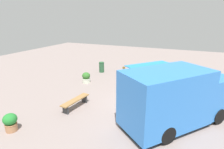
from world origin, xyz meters
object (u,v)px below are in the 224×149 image
(planter_flowering_near, at_px, (159,79))
(planter_flowering_side, at_px, (86,78))
(food_truck, at_px, (177,98))
(person_customer, at_px, (124,73))
(planter_flowering_far, at_px, (10,122))
(plaza_bench, at_px, (75,101))
(trash_bin, at_px, (102,67))

(planter_flowering_near, height_order, planter_flowering_side, planter_flowering_side)
(food_truck, relative_size, person_customer, 5.80)
(person_customer, relative_size, planter_flowering_far, 1.15)
(planter_flowering_near, relative_size, plaza_bench, 0.35)
(person_customer, bearing_deg, planter_flowering_side, -134.45)
(planter_flowering_near, xyz_separation_m, plaza_bench, (-3.45, -5.52, 0.01))
(food_truck, xyz_separation_m, planter_flowering_far, (-6.30, -3.43, -0.82))
(trash_bin, bearing_deg, plaza_bench, -74.87)
(trash_bin, bearing_deg, food_truck, -41.63)
(planter_flowering_far, distance_m, trash_bin, 9.48)
(plaza_bench, bearing_deg, planter_flowering_side, 113.24)
(planter_flowering_far, xyz_separation_m, planter_flowering_side, (-0.28, 6.56, -0.04))
(planter_flowering_near, bearing_deg, food_truck, -72.57)
(planter_flowering_near, bearing_deg, person_customer, 173.09)
(food_truck, relative_size, plaza_bench, 2.78)
(planter_flowering_near, height_order, trash_bin, trash_bin)
(trash_bin, bearing_deg, planter_flowering_near, -11.49)
(planter_flowering_near, distance_m, planter_flowering_far, 9.65)
(planter_flowering_far, bearing_deg, planter_flowering_near, 60.55)
(person_customer, height_order, trash_bin, trash_bin)
(food_truck, distance_m, person_customer, 6.98)
(food_truck, bearing_deg, planter_flowering_far, -151.44)
(person_customer, distance_m, trash_bin, 2.46)
(food_truck, relative_size, trash_bin, 5.72)
(planter_flowering_near, bearing_deg, trash_bin, 168.51)
(planter_flowering_far, bearing_deg, food_truck, 28.56)
(plaza_bench, bearing_deg, person_customer, 84.44)
(food_truck, xyz_separation_m, person_customer, (-4.43, 5.32, -0.88))
(planter_flowering_far, relative_size, trash_bin, 0.86)
(planter_flowering_far, bearing_deg, trash_bin, 92.92)
(food_truck, height_order, person_customer, food_truck)
(planter_flowering_near, relative_size, planter_flowering_side, 0.87)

